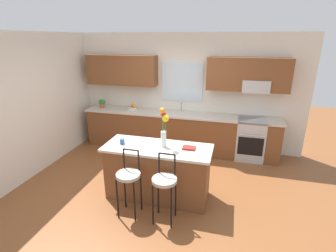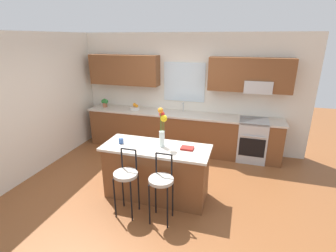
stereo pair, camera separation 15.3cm
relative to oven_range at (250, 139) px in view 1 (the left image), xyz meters
The scene contains 14 objects.
ground_plane 2.38m from the oven_range, 134.18° to the right, with size 14.00×14.00×0.00m, color brown.
wall_left 4.50m from the oven_range, 161.82° to the right, with size 0.12×4.60×2.70m, color silver.
back_wall_assembly 1.93m from the oven_range, 169.02° to the left, with size 5.60×0.50×2.70m.
counter_run 1.63m from the oven_range, behind, with size 4.56×0.64×0.92m.
sink_faucet 1.72m from the oven_range, behind, with size 0.02×0.13×0.23m.
oven_range is the anchor object (origin of this frame).
kitchen_island 2.48m from the oven_range, 128.85° to the right, with size 1.75×0.71×0.92m.
bar_stool_near 3.10m from the oven_range, 126.25° to the right, with size 0.36×0.36×1.04m.
bar_stool_middle 2.81m from the oven_range, 117.16° to the right, with size 0.36×0.36×1.04m.
flower_vase 2.52m from the oven_range, 127.58° to the right, with size 0.14×0.13×0.66m.
mug_ceramic 2.96m from the oven_range, 137.53° to the right, with size 0.08×0.08×0.09m, color #33518C.
cookbook 2.20m from the oven_range, 119.22° to the right, with size 0.20×0.15×0.03m, color maroon.
fruit_bowl_oranges 2.83m from the oven_range, behind, with size 0.24×0.24×0.16m.
potted_plant_small 3.65m from the oven_range, behind, with size 0.19×0.13×0.22m.
Camera 1 is at (1.19, -3.84, 2.60)m, focal length 27.13 mm.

